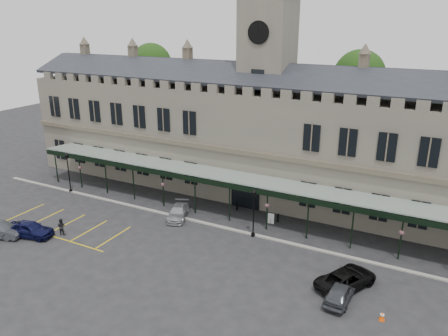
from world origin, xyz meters
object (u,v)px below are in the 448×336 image
at_px(sign_board, 271,219).
at_px(car_van, 346,279).
at_px(station_building, 265,139).
at_px(car_taxi, 178,212).
at_px(clock_tower, 267,79).
at_px(lamp_post_mid, 254,208).
at_px(person_a, 19,229).
at_px(car_left_a, 30,229).
at_px(person_b, 61,227).
at_px(car_right_a, 340,292).
at_px(lamp_post_left, 68,169).
at_px(traffic_cone, 382,316).

relative_size(sign_board, car_van, 0.21).
distance_m(station_building, car_taxi, 12.96).
bearing_deg(car_taxi, clock_tower, 43.51).
distance_m(lamp_post_mid, person_a, 21.86).
distance_m(car_van, person_a, 29.44).
distance_m(car_left_a, person_a, 0.96).
bearing_deg(person_b, car_right_a, 168.24).
bearing_deg(sign_board, car_van, -41.21).
bearing_deg(lamp_post_mid, clock_tower, 107.76).
height_order(clock_tower, person_b, clock_tower).
relative_size(lamp_post_mid, sign_board, 4.33).
bearing_deg(car_taxi, lamp_post_mid, -22.23).
bearing_deg(lamp_post_mid, person_b, -153.64).
height_order(car_van, person_a, person_a).
relative_size(lamp_post_mid, person_a, 2.92).
height_order(lamp_post_left, person_b, lamp_post_left).
distance_m(car_van, person_b, 25.99).
height_order(lamp_post_mid, sign_board, lamp_post_mid).
distance_m(traffic_cone, car_left_a, 31.16).
relative_size(traffic_cone, car_right_a, 0.16).
height_order(car_left_a, car_van, car_left_a).
bearing_deg(person_b, car_taxi, -149.34).
distance_m(station_building, person_b, 23.24).
bearing_deg(person_b, lamp_post_left, -64.12).
relative_size(traffic_cone, car_van, 0.13).
height_order(car_van, person_b, person_b).
relative_size(station_building, car_taxi, 13.91).
bearing_deg(person_b, person_a, 18.23).
xyz_separation_m(station_building, person_a, (-15.85, -20.73, -5.65)).
height_order(station_building, car_right_a, station_building).
xyz_separation_m(lamp_post_mid, car_taxi, (-8.43, 0.17, -2.20)).
xyz_separation_m(car_right_a, person_b, (-25.72, -1.89, 0.12)).
height_order(station_building, clock_tower, clock_tower).
distance_m(traffic_cone, car_right_a, 3.18).
bearing_deg(car_van, clock_tower, -22.38).
bearing_deg(car_right_a, person_a, 11.01).
height_order(clock_tower, car_taxi, clock_tower).
xyz_separation_m(lamp_post_left, car_left_a, (5.03, -9.85, -2.13)).
xyz_separation_m(sign_board, car_right_a, (9.09, -9.37, 0.15)).
bearing_deg(station_building, car_van, -48.76).
xyz_separation_m(lamp_post_mid, sign_board, (0.48, 3.27, -2.29)).
relative_size(station_building, car_right_a, 14.85).
xyz_separation_m(car_left_a, person_a, (-0.85, -0.45, 0.05)).
height_order(traffic_cone, sign_board, sign_board).
bearing_deg(car_taxi, person_b, -154.44).
relative_size(car_left_a, car_van, 0.86).
relative_size(lamp_post_left, person_b, 3.03).
bearing_deg(car_right_a, lamp_post_left, -7.69).
xyz_separation_m(person_a, person_b, (3.13, 2.13, -0.01)).
distance_m(traffic_cone, car_taxi, 22.22).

